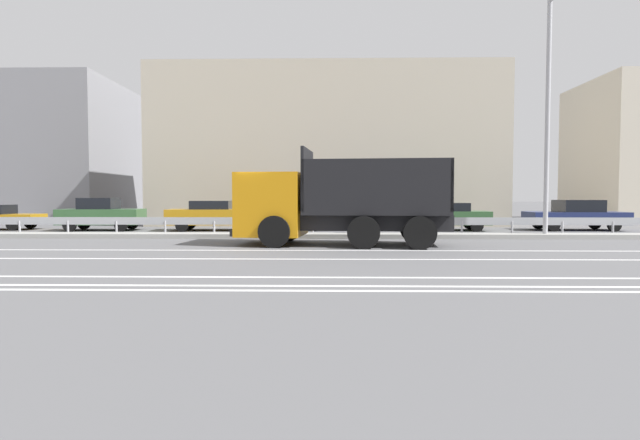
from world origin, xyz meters
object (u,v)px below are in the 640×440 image
dump_truck (316,208)px  parked_car_4 (214,215)px  parked_car_3 (101,214)px  street_lamp_1 (550,105)px  church_tower (385,146)px  median_road_sign (282,209)px  parked_car_6 (449,216)px  parked_car_5 (342,215)px  parked_car_7 (576,215)px

dump_truck → parked_car_4: (-5.23, 7.19, -0.50)m
dump_truck → parked_car_3: dump_truck is taller
street_lamp_1 → church_tower: bearing=98.8°
church_tower → median_road_sign: bearing=-105.5°
dump_truck → church_tower: bearing=-5.5°
median_road_sign → church_tower: church_tower is taller
median_road_sign → parked_car_6: size_ratio=0.57×
parked_car_4 → street_lamp_1: bearing=68.5°
parked_car_3 → parked_car_5: 11.82m
parked_car_6 → parked_car_7: (6.28, 0.22, 0.04)m
parked_car_5 → street_lamp_1: bearing=57.2°
street_lamp_1 → parked_car_4: bearing=162.7°
parked_car_3 → parked_car_4: parked_car_3 is taller
dump_truck → parked_car_7: size_ratio=1.60×
median_road_sign → parked_car_3: size_ratio=0.57×
parked_car_3 → church_tower: (16.03, 19.92, 5.29)m
parked_car_6 → dump_truck: bearing=144.6°
parked_car_3 → parked_car_6: parked_car_3 is taller
dump_truck → parked_car_5: 7.74m
street_lamp_1 → parked_car_5: bearing=148.5°
parked_car_3 → parked_car_5: parked_car_3 is taller
parked_car_4 → church_tower: (10.50, 19.85, 5.33)m
dump_truck → parked_car_5: bearing=-2.3°
median_road_sign → parked_car_7: 14.87m
parked_car_3 → parked_car_7: (23.36, 0.60, -0.04)m
parked_car_3 → street_lamp_1: bearing=73.2°
parked_car_6 → street_lamp_1: bearing=-145.4°
dump_truck → church_tower: church_tower is taller
dump_truck → parked_car_4: 8.91m
median_road_sign → parked_car_3: bearing=155.3°
church_tower → street_lamp_1: bearing=-81.2°
dump_truck → parked_car_4: bearing=41.5°
dump_truck → parked_car_5: size_ratio=1.69×
church_tower → parked_car_7: bearing=-69.2°
parked_car_6 → median_road_sign: bearing=125.7°
dump_truck → parked_car_3: bearing=62.0°
dump_truck → parked_car_7: dump_truck is taller
dump_truck → median_road_sign: dump_truck is taller
parked_car_4 → parked_car_7: size_ratio=0.98×
parked_car_7 → median_road_sign: bearing=110.7°
dump_truck → parked_car_5: (1.04, 7.65, -0.53)m
parked_car_5 → parked_car_7: (11.55, 0.07, 0.02)m
church_tower → parked_car_5: bearing=-102.3°
parked_car_4 → parked_car_5: parked_car_4 is taller
dump_truck → parked_car_3: size_ratio=1.86×
parked_car_6 → parked_car_5: bearing=93.0°
parked_car_3 → parked_car_7: 23.37m
parked_car_4 → parked_car_6: 11.54m
median_road_sign → church_tower: 25.61m
parked_car_4 → parked_car_6: parked_car_4 is taller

